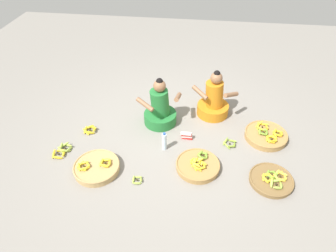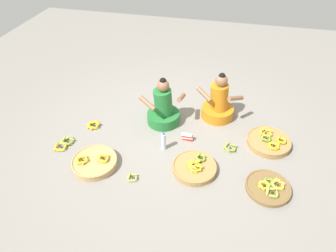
# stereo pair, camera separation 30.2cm
# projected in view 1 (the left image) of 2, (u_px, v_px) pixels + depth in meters

# --- Properties ---
(ground_plane) EXTENTS (10.00, 10.00, 0.00)m
(ground_plane) POSITION_uv_depth(u_px,v_px,m) (170.00, 135.00, 4.51)
(ground_plane) COLOR gray
(vendor_woman_front) EXTENTS (0.66, 0.56, 0.82)m
(vendor_woman_front) POSITION_uv_depth(u_px,v_px,m) (160.00, 109.00, 4.58)
(vendor_woman_front) COLOR #237233
(vendor_woman_front) RESTS_ON ground
(vendor_woman_behind) EXTENTS (0.76, 0.52, 0.82)m
(vendor_woman_behind) POSITION_uv_depth(u_px,v_px,m) (214.00, 101.00, 4.75)
(vendor_woman_behind) COLOR orange
(vendor_woman_behind) RESTS_ON ground
(banana_basket_mid_left) EXTENTS (0.57, 0.57, 0.13)m
(banana_basket_mid_left) POSITION_uv_depth(u_px,v_px,m) (272.00, 180.00, 3.78)
(banana_basket_mid_left) COLOR brown
(banana_basket_mid_left) RESTS_ON ground
(banana_basket_near_vendor) EXTENTS (0.62, 0.62, 0.17)m
(banana_basket_near_vendor) POSITION_uv_depth(u_px,v_px,m) (97.00, 167.00, 3.92)
(banana_basket_near_vendor) COLOR tan
(banana_basket_near_vendor) RESTS_ON ground
(banana_basket_mid_right) EXTENTS (0.60, 0.60, 0.16)m
(banana_basket_mid_right) POSITION_uv_depth(u_px,v_px,m) (198.00, 165.00, 3.96)
(banana_basket_mid_right) COLOR #A87F47
(banana_basket_mid_right) RESTS_ON ground
(banana_basket_back_center) EXTENTS (0.64, 0.64, 0.17)m
(banana_basket_back_center) POSITION_uv_depth(u_px,v_px,m) (266.00, 135.00, 4.42)
(banana_basket_back_center) COLOR #A87F47
(banana_basket_back_center) RESTS_ON ground
(loose_bananas_back_right) EXTENTS (0.25, 0.33, 0.09)m
(loose_bananas_back_right) POSITION_uv_depth(u_px,v_px,m) (62.00, 150.00, 4.21)
(loose_bananas_back_right) COLOR gold
(loose_bananas_back_right) RESTS_ON ground
(loose_bananas_front_right) EXTENTS (0.23, 0.24, 0.09)m
(loose_bananas_front_right) POSITION_uv_depth(u_px,v_px,m) (90.00, 130.00, 4.56)
(loose_bananas_front_right) COLOR gold
(loose_bananas_front_right) RESTS_ON ground
(loose_bananas_back_left) EXTENTS (0.23, 0.23, 0.08)m
(loose_bananas_back_left) POSITION_uv_depth(u_px,v_px,m) (230.00, 144.00, 4.32)
(loose_bananas_back_left) COLOR #8CAD38
(loose_bananas_back_left) RESTS_ON ground
(loose_bananas_front_center) EXTENTS (0.14, 0.15, 0.06)m
(loose_bananas_front_center) POSITION_uv_depth(u_px,v_px,m) (137.00, 180.00, 3.80)
(loose_bananas_front_center) COLOR #9EB747
(loose_bananas_front_center) RESTS_ON ground
(water_bottle) EXTENTS (0.07, 0.07, 0.31)m
(water_bottle) POSITION_uv_depth(u_px,v_px,m) (164.00, 142.00, 4.18)
(water_bottle) COLOR silver
(water_bottle) RESTS_ON ground
(packet_carton_stack) EXTENTS (0.18, 0.07, 0.12)m
(packet_carton_stack) POSITION_uv_depth(u_px,v_px,m) (187.00, 136.00, 4.41)
(packet_carton_stack) COLOR red
(packet_carton_stack) RESTS_ON ground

